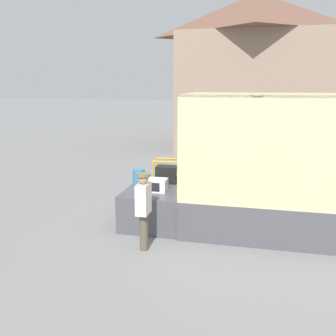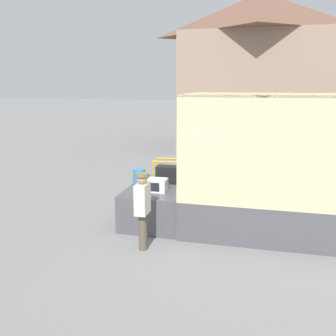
{
  "view_description": "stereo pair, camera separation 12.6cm",
  "coord_description": "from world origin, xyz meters",
  "px_view_note": "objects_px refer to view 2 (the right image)",
  "views": [
    {
      "loc": [
        1.62,
        -9.01,
        3.47
      ],
      "look_at": [
        -0.45,
        -0.2,
        1.46
      ],
      "focal_mm": 40.0,
      "sensor_mm": 36.0,
      "label": 1
    },
    {
      "loc": [
        1.74,
        -8.98,
        3.47
      ],
      "look_at": [
        -0.45,
        -0.2,
        1.46
      ],
      "focal_mm": 40.0,
      "sensor_mm": 36.0,
      "label": 2
    }
  ],
  "objects_px": {
    "orange_bucket": "(139,177)",
    "worker_person": "(142,204)",
    "portable_generator": "(168,174)",
    "microwave": "(157,185)"
  },
  "relations": [
    {
      "from": "microwave",
      "to": "worker_person",
      "type": "height_order",
      "value": "worker_person"
    },
    {
      "from": "portable_generator",
      "to": "orange_bucket",
      "type": "bearing_deg",
      "value": -150.41
    },
    {
      "from": "orange_bucket",
      "to": "worker_person",
      "type": "bearing_deg",
      "value": -69.68
    },
    {
      "from": "worker_person",
      "to": "portable_generator",
      "type": "bearing_deg",
      "value": 90.43
    },
    {
      "from": "microwave",
      "to": "worker_person",
      "type": "relative_size",
      "value": 0.28
    },
    {
      "from": "microwave",
      "to": "orange_bucket",
      "type": "xyz_separation_m",
      "value": [
        -0.64,
        0.49,
        0.05
      ]
    },
    {
      "from": "worker_person",
      "to": "orange_bucket",
      "type": "bearing_deg",
      "value": 110.32
    },
    {
      "from": "portable_generator",
      "to": "worker_person",
      "type": "distance_m",
      "value": 2.29
    },
    {
      "from": "orange_bucket",
      "to": "worker_person",
      "type": "relative_size",
      "value": 0.24
    },
    {
      "from": "orange_bucket",
      "to": "worker_person",
      "type": "xyz_separation_m",
      "value": [
        0.7,
        -1.9,
        -0.08
      ]
    }
  ]
}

